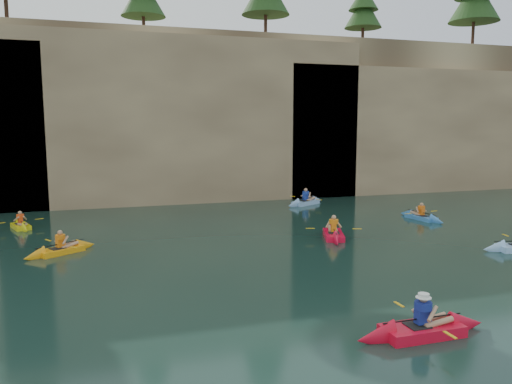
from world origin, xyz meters
name	(u,v)px	position (x,y,z in m)	size (l,w,h in m)	color
ground	(269,339)	(0.00, 0.00, 0.00)	(160.00, 160.00, 0.00)	black
cliff	(149,115)	(0.00, 30.00, 6.00)	(70.00, 16.00, 12.00)	tan
cliff_slab_center	(190,118)	(2.00, 22.60, 5.70)	(24.00, 2.40, 11.40)	tan
cliff_slab_east	(440,129)	(22.00, 22.60, 4.92)	(26.00, 2.40, 9.84)	tan
sea_cave_center	(100,182)	(-4.00, 21.95, 1.60)	(3.50, 1.00, 3.20)	black
sea_cave_east	(303,167)	(10.00, 21.95, 2.25)	(5.00, 1.00, 4.50)	black
main_kayaker	(422,329)	(3.76, -0.99, 0.18)	(3.70, 2.49, 1.38)	red
kayaker_orange	(61,250)	(-5.58, 10.39, 0.15)	(3.05, 2.40, 1.22)	#FFA010
kayaker_red_far	(333,234)	(6.49, 9.65, 0.16)	(2.48, 3.69, 1.34)	red
kayaker_yellow	(21,226)	(-7.92, 16.30, 0.14)	(2.14, 2.83, 1.13)	yellow
kayaker_ltblue_mid	(306,202)	(9.01, 19.00, 0.17)	(3.49, 2.44, 1.35)	#85AEDE
kayaker_blue_east	(421,217)	(13.19, 12.29, 0.14)	(2.31, 3.37, 1.17)	#3C80CD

